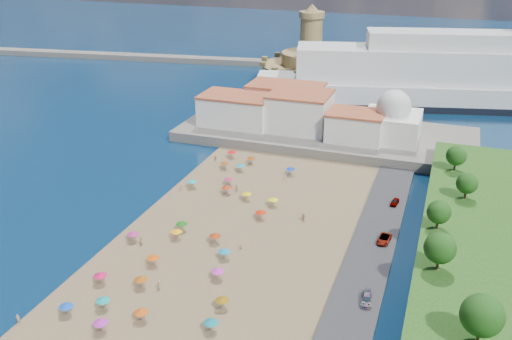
% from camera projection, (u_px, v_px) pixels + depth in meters
% --- Properties ---
extents(ground, '(700.00, 700.00, 0.00)m').
position_uv_depth(ground, '(197.00, 248.00, 117.31)').
color(ground, '#071938').
rests_on(ground, ground).
extents(terrace, '(90.00, 36.00, 3.00)m').
position_uv_depth(terrace, '(326.00, 134.00, 176.91)').
color(terrace, '#59544C').
rests_on(terrace, ground).
extents(jetty, '(18.00, 70.00, 2.40)m').
position_uv_depth(jetty, '(289.00, 99.00, 214.09)').
color(jetty, '#59544C').
rests_on(jetty, ground).
extents(breakwater, '(199.03, 34.77, 2.60)m').
position_uv_depth(breakwater, '(126.00, 57.00, 283.05)').
color(breakwater, '#59544C').
rests_on(breakwater, ground).
extents(waterfront_buildings, '(57.00, 29.00, 11.00)m').
position_uv_depth(waterfront_buildings, '(286.00, 110.00, 178.95)').
color(waterfront_buildings, silver).
rests_on(waterfront_buildings, terrace).
extents(domed_building, '(16.00, 16.00, 15.00)m').
position_uv_depth(domed_building, '(392.00, 120.00, 166.11)').
color(domed_building, silver).
rests_on(domed_building, terrace).
extents(fortress, '(40.00, 40.00, 32.40)m').
position_uv_depth(fortress, '(310.00, 67.00, 237.92)').
color(fortress, tan).
rests_on(fortress, ground).
extents(cruise_ship, '(151.84, 56.80, 32.95)m').
position_uv_depth(cruise_ship, '(463.00, 80.00, 206.29)').
color(cruise_ship, black).
rests_on(cruise_ship, ground).
extents(beach_parasols, '(30.56, 116.79, 2.20)m').
position_uv_depth(beach_parasols, '(166.00, 263.00, 108.35)').
color(beach_parasols, gray).
rests_on(beach_parasols, beach).
extents(beachgoers, '(36.57, 99.22, 1.89)m').
position_uv_depth(beachgoers, '(192.00, 241.00, 117.66)').
color(beachgoers, tan).
rests_on(beachgoers, beach).
extents(parked_cars, '(2.81, 78.42, 1.40)m').
position_uv_depth(parked_cars, '(375.00, 269.00, 107.80)').
color(parked_cars, gray).
rests_on(parked_cars, promenade).
extents(hillside_trees, '(15.23, 111.46, 7.93)m').
position_uv_depth(hillside_trees, '(451.00, 279.00, 89.21)').
color(hillside_trees, '#382314').
rests_on(hillside_trees, hillside).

